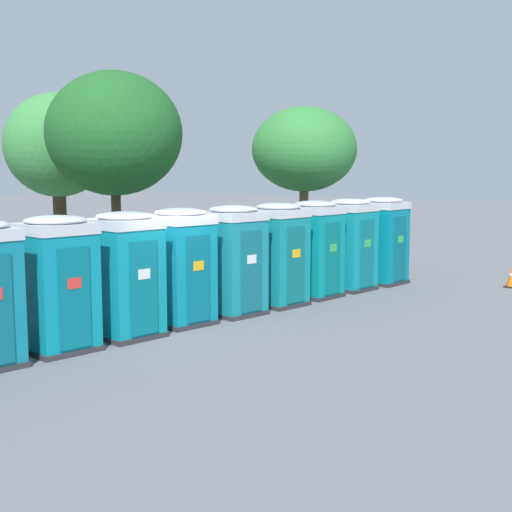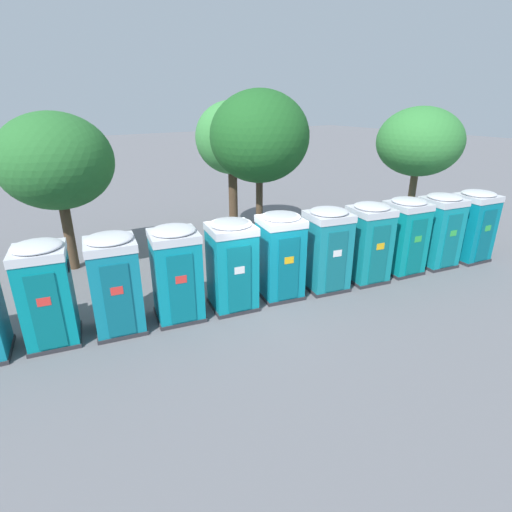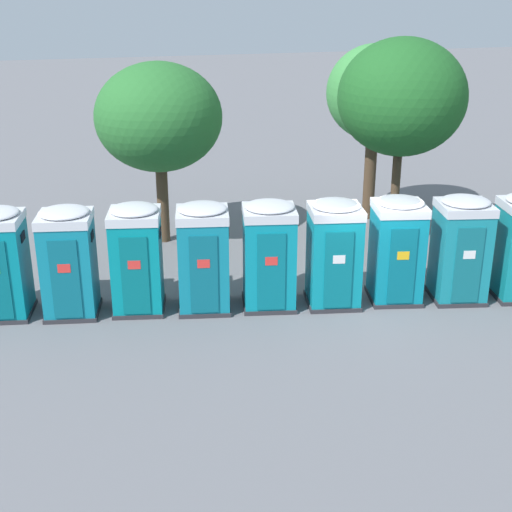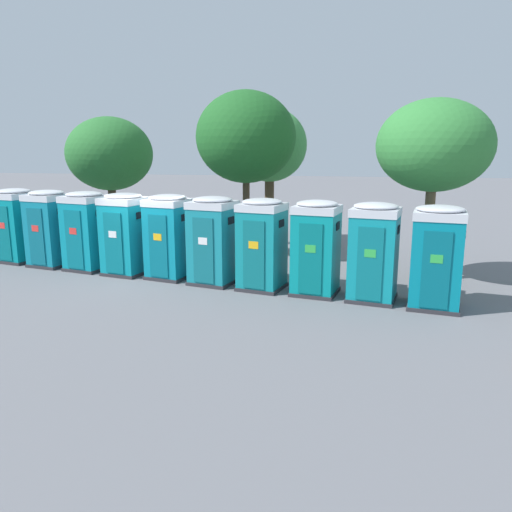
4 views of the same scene
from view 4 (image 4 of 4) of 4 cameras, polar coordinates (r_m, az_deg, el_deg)
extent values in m
plane|color=slate|center=(15.96, -11.99, -2.11)|extent=(120.00, 120.00, 0.00)
cube|color=#2D2D33|center=(19.34, -25.35, -0.40)|extent=(1.38, 1.41, 0.10)
cube|color=#07838D|center=(19.16, -25.64, 2.82)|extent=(1.32, 1.34, 2.10)
cube|color=#07666E|center=(18.79, -26.95, 2.30)|extent=(0.60, 0.15, 1.85)
cube|color=red|center=(18.74, -27.07, 3.12)|extent=(0.28, 0.06, 0.20)
cube|color=black|center=(18.65, -24.69, 4.97)|extent=(0.10, 0.36, 0.20)
cube|color=silver|center=(19.03, -25.96, 6.23)|extent=(1.36, 1.38, 0.20)
ellipsoid|color=silver|center=(19.02, -26.00, 6.68)|extent=(1.29, 1.31, 0.18)
cube|color=#2D2D33|center=(18.22, -22.24, -0.84)|extent=(1.40, 1.40, 0.10)
cube|color=#0F7A92|center=(18.02, -22.51, 2.57)|extent=(1.34, 1.34, 2.10)
cube|color=#0C5F72|center=(17.63, -23.83, 2.02)|extent=(0.62, 0.15, 1.85)
cube|color=red|center=(17.58, -23.94, 2.90)|extent=(0.28, 0.06, 0.20)
cube|color=black|center=(17.52, -21.35, 4.85)|extent=(0.09, 0.36, 0.20)
cube|color=silver|center=(17.89, -22.81, 6.21)|extent=(1.38, 1.38, 0.20)
ellipsoid|color=silver|center=(17.87, -22.85, 6.69)|extent=(1.31, 1.31, 0.18)
cube|color=#2D2D33|center=(17.22, -18.53, -1.27)|extent=(1.44, 1.42, 0.10)
cube|color=#0B869B|center=(17.01, -18.78, 2.34)|extent=(1.37, 1.35, 2.10)
cube|color=#086878|center=(16.60, -20.09, 1.75)|extent=(0.63, 0.16, 1.85)
cube|color=red|center=(16.55, -20.21, 2.68)|extent=(0.28, 0.06, 0.20)
cube|color=black|center=(16.52, -17.40, 4.74)|extent=(0.10, 0.36, 0.20)
cube|color=silver|center=(16.87, -19.04, 6.19)|extent=(1.41, 1.39, 0.20)
ellipsoid|color=silver|center=(16.86, -19.08, 6.70)|extent=(1.34, 1.32, 0.18)
cube|color=#2D2D33|center=(16.26, -14.51, -1.79)|extent=(1.42, 1.40, 0.10)
cube|color=#0C899B|center=(16.04, -14.72, 2.03)|extent=(1.35, 1.34, 2.10)
cube|color=#096B79|center=(15.60, -15.99, 1.40)|extent=(0.63, 0.15, 1.85)
cube|color=white|center=(15.54, -16.09, 2.39)|extent=(0.28, 0.06, 0.20)
cube|color=black|center=(15.59, -13.12, 4.56)|extent=(0.09, 0.36, 0.20)
cube|color=silver|center=(15.89, -14.94, 6.12)|extent=(1.39, 1.38, 0.20)
ellipsoid|color=silver|center=(15.87, -14.97, 6.65)|extent=(1.32, 1.31, 0.18)
cube|color=#2D2D33|center=(15.51, -9.74, -2.24)|extent=(1.41, 1.42, 0.10)
cube|color=#0B8199|center=(15.28, -9.88, 1.76)|extent=(1.34, 1.35, 2.10)
cube|color=#096477|center=(14.82, -11.12, 1.09)|extent=(0.61, 0.16, 1.85)
cube|color=yellow|center=(14.75, -11.21, 2.13)|extent=(0.28, 0.07, 0.20)
cube|color=black|center=(14.85, -8.14, 4.40)|extent=(0.10, 0.36, 0.20)
cube|color=silver|center=(15.12, -10.04, 6.05)|extent=(1.38, 1.39, 0.20)
ellipsoid|color=silver|center=(15.10, -10.06, 6.62)|extent=(1.31, 1.33, 0.18)
cube|color=#2D2D33|center=(14.71, -4.84, -2.89)|extent=(1.44, 1.42, 0.10)
cube|color=teal|center=(14.46, -4.91, 1.32)|extent=(1.37, 1.36, 2.10)
cube|color=#106570|center=(13.98, -6.05, 0.60)|extent=(0.63, 0.16, 1.85)
cube|color=white|center=(13.91, -6.11, 1.70)|extent=(0.28, 0.07, 0.20)
cube|color=black|center=(14.08, -2.85, 4.09)|extent=(0.10, 0.36, 0.20)
cube|color=silver|center=(14.30, -5.00, 5.85)|extent=(1.41, 1.40, 0.20)
ellipsoid|color=silver|center=(14.28, -5.01, 6.45)|extent=(1.34, 1.33, 0.18)
cube|color=#2D2D33|center=(14.09, 0.68, -3.52)|extent=(1.39, 1.41, 0.10)
cube|color=#10848C|center=(13.84, 0.69, 0.87)|extent=(1.32, 1.34, 2.10)
cube|color=#0D676D|center=(13.32, -0.27, 0.10)|extent=(0.61, 0.15, 1.85)
cube|color=yellow|center=(13.25, -0.30, 1.25)|extent=(0.28, 0.06, 0.20)
cube|color=black|center=(13.51, 2.94, 3.75)|extent=(0.10, 0.36, 0.20)
cube|color=silver|center=(13.66, 0.71, 5.61)|extent=(1.36, 1.38, 0.20)
ellipsoid|color=silver|center=(13.64, 0.71, 6.24)|extent=(1.30, 1.31, 0.18)
cube|color=#2D2D33|center=(13.70, 6.75, -4.06)|extent=(1.35, 1.37, 0.10)
cube|color=#098A8E|center=(13.44, 6.87, 0.45)|extent=(1.29, 1.31, 2.10)
cube|color=#076C6F|center=(12.90, 6.22, -0.37)|extent=(0.61, 0.13, 1.85)
cube|color=green|center=(12.83, 6.22, 0.82)|extent=(0.28, 0.05, 0.20)
cube|color=black|center=(13.19, 9.35, 3.40)|extent=(0.08, 0.36, 0.20)
cube|color=silver|center=(13.26, 6.99, 5.32)|extent=(1.33, 1.35, 0.20)
ellipsoid|color=silver|center=(13.24, 7.01, 5.97)|extent=(1.26, 1.28, 0.18)
cube|color=#2D2D33|center=(13.40, 13.06, -4.67)|extent=(1.39, 1.39, 0.10)
cube|color=#0E8A96|center=(13.13, 13.29, -0.07)|extent=(1.32, 1.32, 2.10)
cube|color=#0B6B75|center=(12.58, 12.86, -0.93)|extent=(0.62, 0.14, 1.85)
cube|color=green|center=(12.50, 12.91, 0.29)|extent=(0.28, 0.06, 0.20)
cube|color=black|center=(12.93, 15.99, 2.92)|extent=(0.09, 0.36, 0.20)
cube|color=silver|center=(12.94, 13.53, 4.92)|extent=(1.36, 1.36, 0.20)
ellipsoid|color=silver|center=(12.92, 13.57, 5.57)|extent=(1.30, 1.30, 0.18)
cube|color=#2D2D33|center=(13.21, 19.57, -5.32)|extent=(1.38, 1.37, 0.10)
cube|color=#077B91|center=(12.93, 19.92, -0.66)|extent=(1.32, 1.30, 2.10)
cube|color=#076071|center=(12.38, 19.86, -1.56)|extent=(0.64, 0.13, 1.85)
cube|color=green|center=(12.30, 19.95, -0.33)|extent=(0.28, 0.05, 0.20)
cube|color=black|center=(12.82, 22.79, 2.36)|extent=(0.08, 0.36, 0.20)
cube|color=silver|center=(12.74, 20.28, 4.39)|extent=(1.36, 1.34, 0.20)
ellipsoid|color=silver|center=(12.73, 20.33, 5.06)|extent=(1.29, 1.28, 0.18)
cylinder|color=#4C3826|center=(22.24, -16.03, 5.35)|extent=(0.34, 0.34, 2.83)
ellipsoid|color=#286B2D|center=(22.11, -16.38, 11.15)|extent=(3.56, 3.56, 3.03)
cylinder|color=#4C3826|center=(20.45, 1.53, 5.82)|extent=(0.38, 0.38, 3.22)
ellipsoid|color=#3D8C42|center=(20.33, 1.57, 12.58)|extent=(2.96, 2.96, 2.91)
cylinder|color=#4C3826|center=(18.00, -1.12, 5.24)|extent=(0.25, 0.25, 3.39)
ellipsoid|color=#1E5B23|center=(17.88, -1.16, 13.44)|extent=(3.49, 3.49, 3.18)
cylinder|color=brown|center=(15.52, 19.10, 3.17)|extent=(0.29, 0.29, 3.23)
ellipsoid|color=#337F38|center=(15.36, 19.71, 11.81)|extent=(3.26, 3.26, 2.62)
camera|label=1|loc=(17.93, -65.00, 3.87)|focal=50.00mm
camera|label=2|loc=(13.33, -56.15, 14.09)|focal=28.00mm
camera|label=3|loc=(13.41, -83.10, 16.42)|focal=50.00mm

